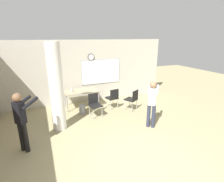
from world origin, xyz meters
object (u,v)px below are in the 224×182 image
chair_table_right (113,97)px  chair_mid_room (132,98)px  bottle_on_table (72,90)px  person_watching_back (21,118)px  person_playing_side (152,101)px  chair_table_front (95,103)px  folding_table (81,92)px

chair_table_right → chair_mid_room: bearing=-34.5°
bottle_on_table → person_watching_back: person_watching_back is taller
bottle_on_table → chair_table_right: 1.71m
person_playing_side → chair_mid_room: bearing=85.7°
chair_table_front → folding_table: bearing=103.4°
folding_table → chair_mid_room: 2.17m
folding_table → person_watching_back: bearing=-131.1°
chair_table_front → person_watching_back: (-2.35, -1.33, 0.44)m
bottle_on_table → person_playing_side: size_ratio=0.16×
folding_table → person_watching_back: (-2.09, -2.40, 0.26)m
chair_table_front → bottle_on_table: bearing=121.9°
chair_table_right → bottle_on_table: bearing=158.0°
chair_table_right → person_watching_back: person_watching_back is taller
chair_mid_room → folding_table: bearing=148.6°
chair_table_front → person_watching_back: bearing=-150.4°
folding_table → bottle_on_table: size_ratio=5.78×
folding_table → bottle_on_table: bottle_on_table is taller
folding_table → chair_table_front: 1.11m
chair_table_right → person_playing_side: 2.07m
person_watching_back → bottle_on_table: bearing=54.2°
chair_mid_room → person_watching_back: (-3.94, -1.27, 0.44)m
person_watching_back → folding_table: bearing=48.9°
person_playing_side → bottle_on_table: bearing=129.5°
folding_table → chair_table_front: bearing=-76.6°
bottle_on_table → chair_mid_room: (2.24, -1.09, -0.32)m
bottle_on_table → person_playing_side: person_playing_side is taller
bottle_on_table → chair_mid_room: bottle_on_table is taller
bottle_on_table → chair_table_front: 1.26m
chair_table_front → person_watching_back: size_ratio=0.54×
chair_mid_room → chair_table_right: bearing=145.5°
chair_mid_room → person_playing_side: size_ratio=0.55×
chair_mid_room → chair_table_right: size_ratio=1.00×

